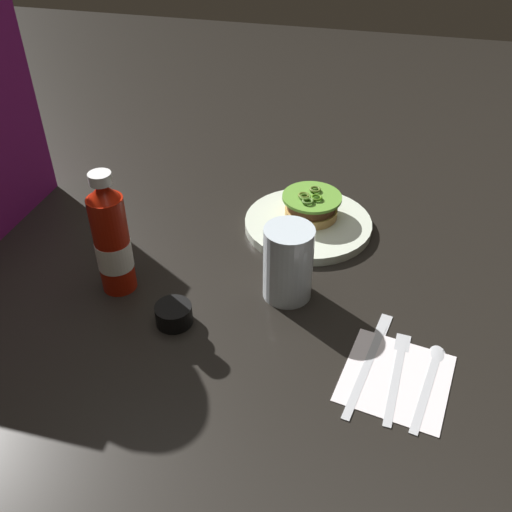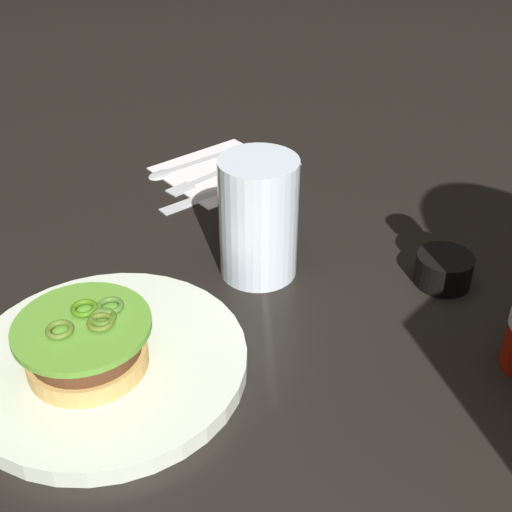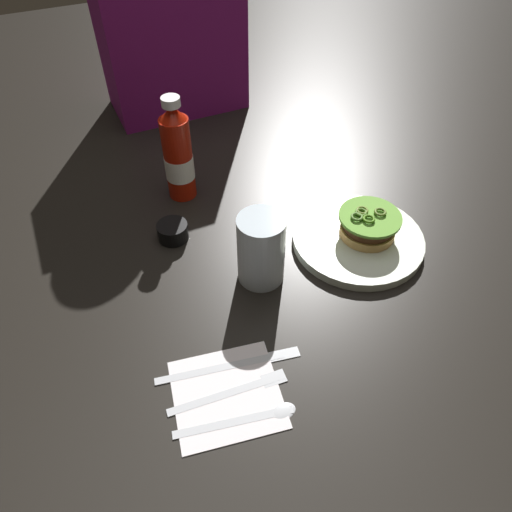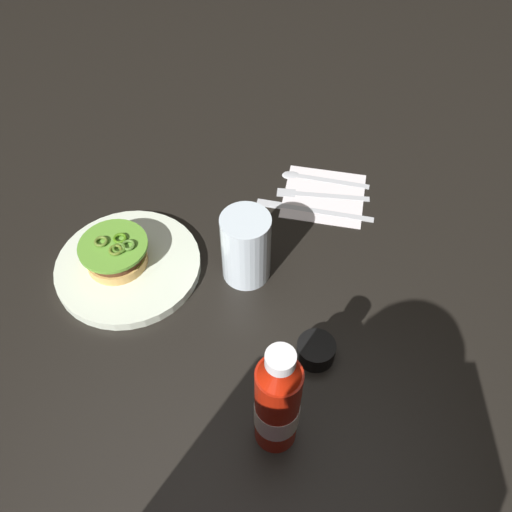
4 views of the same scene
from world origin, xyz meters
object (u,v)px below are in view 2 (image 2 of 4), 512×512
object	(u,v)px
water_glass	(258,218)
napkin	(223,171)
dinner_plate	(108,363)
burger_sandwich	(86,344)
condiment_cup	(444,269)
spoon_utensil	(187,163)
fork_utensil	(212,173)
butter_knife	(226,187)

from	to	relation	value
water_glass	napkin	bearing A→B (deg)	-127.00
dinner_plate	burger_sandwich	size ratio (longest dim) A/B	2.15
condiment_cup	spoon_utensil	distance (m)	0.40
fork_utensil	water_glass	bearing A→B (deg)	56.92
condiment_cup	spoon_utensil	bearing A→B (deg)	-91.65
butter_knife	dinner_plate	bearing A→B (deg)	25.89
spoon_utensil	fork_utensil	xyz separation A→B (m)	(-0.00, 0.05, 0.00)
water_glass	napkin	xyz separation A→B (m)	(-0.14, -0.19, -0.06)
dinner_plate	fork_utensil	size ratio (longest dim) A/B	1.37
burger_sandwich	fork_utensil	size ratio (longest dim) A/B	0.64
burger_sandwich	spoon_utensil	bearing A→B (deg)	-145.34
water_glass	napkin	size ratio (longest dim) A/B	0.86
burger_sandwich	butter_knife	distance (m)	0.36
water_glass	condiment_cup	bearing A→B (deg)	124.94
dinner_plate	napkin	distance (m)	0.40
spoon_utensil	fork_utensil	world-z (taller)	same
dinner_plate	fork_utensil	xyz separation A→B (m)	(-0.33, -0.19, -0.00)
dinner_plate	spoon_utensil	distance (m)	0.41
water_glass	butter_knife	xyz separation A→B (m)	(-0.11, -0.15, -0.06)
dinner_plate	butter_knife	bearing A→B (deg)	-154.11
spoon_utensil	fork_utensil	distance (m)	0.05
water_glass	napkin	world-z (taller)	water_glass
dinner_plate	condiment_cup	xyz separation A→B (m)	(-0.32, 0.16, 0.01)
condiment_cup	water_glass	bearing A→B (deg)	-55.06
dinner_plate	water_glass	size ratio (longest dim) A/B	1.88
napkin	spoon_utensil	world-z (taller)	spoon_utensil
dinner_plate	water_glass	world-z (taller)	water_glass
napkin	butter_knife	xyz separation A→B (m)	(0.03, 0.04, 0.00)
spoon_utensil	condiment_cup	bearing A→B (deg)	88.35
water_glass	condiment_cup	xyz separation A→B (m)	(-0.11, 0.16, -0.05)
condiment_cup	napkin	size ratio (longest dim) A/B	0.39
dinner_plate	napkin	size ratio (longest dim) A/B	1.62
dinner_plate	spoon_utensil	bearing A→B (deg)	-143.77
napkin	spoon_utensil	size ratio (longest dim) A/B	0.88
spoon_utensil	napkin	bearing A→B (deg)	111.98
water_glass	fork_utensil	bearing A→B (deg)	-123.08
butter_knife	fork_utensil	bearing A→B (deg)	-111.87
burger_sandwich	napkin	distance (m)	0.41
burger_sandwich	condiment_cup	distance (m)	0.37
napkin	spoon_utensil	bearing A→B (deg)	-68.02
napkin	fork_utensil	xyz separation A→B (m)	(0.02, -0.00, 0.00)
dinner_plate	spoon_utensil	world-z (taller)	dinner_plate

